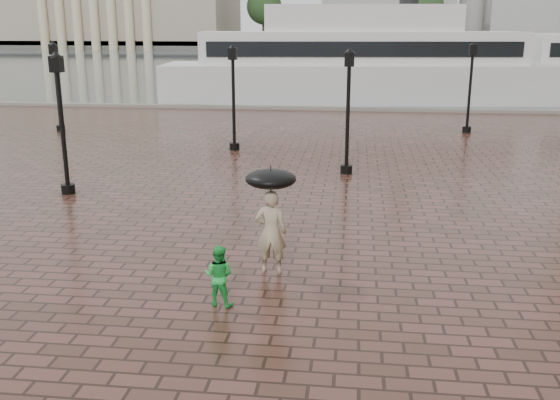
{
  "coord_description": "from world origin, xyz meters",
  "views": [
    {
      "loc": [
        3.25,
        -8.78,
        5.29
      ],
      "look_at": [
        1.59,
        5.04,
        1.4
      ],
      "focal_mm": 40.0,
      "sensor_mm": 36.0,
      "label": 1
    }
  ],
  "objects_px": {
    "street_lamps": "(241,98)",
    "adult_pedestrian": "(271,232)",
    "ferry_near": "(359,63)",
    "child_pedestrian": "(219,276)"
  },
  "relations": [
    {
      "from": "street_lamps",
      "to": "adult_pedestrian",
      "type": "relative_size",
      "value": 11.32
    },
    {
      "from": "ferry_near",
      "to": "adult_pedestrian",
      "type": "bearing_deg",
      "value": -99.3
    },
    {
      "from": "street_lamps",
      "to": "adult_pedestrian",
      "type": "height_order",
      "value": "street_lamps"
    },
    {
      "from": "adult_pedestrian",
      "to": "ferry_near",
      "type": "bearing_deg",
      "value": -94.7
    },
    {
      "from": "child_pedestrian",
      "to": "street_lamps",
      "type": "bearing_deg",
      "value": -70.55
    },
    {
      "from": "street_lamps",
      "to": "child_pedestrian",
      "type": "height_order",
      "value": "street_lamps"
    },
    {
      "from": "ferry_near",
      "to": "child_pedestrian",
      "type": "bearing_deg",
      "value": -100.42
    },
    {
      "from": "ferry_near",
      "to": "street_lamps",
      "type": "bearing_deg",
      "value": -110.37
    },
    {
      "from": "street_lamps",
      "to": "adult_pedestrian",
      "type": "bearing_deg",
      "value": -77.08
    },
    {
      "from": "adult_pedestrian",
      "to": "child_pedestrian",
      "type": "relative_size",
      "value": 1.55
    }
  ]
}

